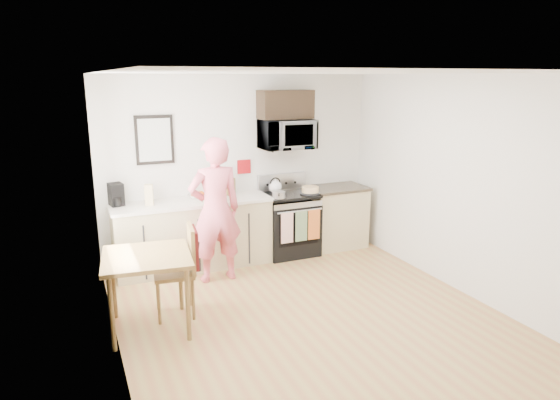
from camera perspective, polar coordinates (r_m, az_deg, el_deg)
name	(u,v)px	position (r m, az deg, el deg)	size (l,w,h in m)	color
floor	(312,318)	(5.61, 3.64, -13.27)	(4.60, 4.60, 0.00)	#9F683D
back_wall	(240,167)	(7.22, -4.54, 3.81)	(4.00, 0.04, 2.60)	silver
front_wall	(484,286)	(3.38, 22.26, -9.04)	(4.00, 0.04, 2.60)	silver
left_wall	(110,225)	(4.61, -18.81, -2.70)	(0.04, 4.60, 2.60)	silver
right_wall	(464,186)	(6.31, 20.24, 1.51)	(0.04, 4.60, 2.60)	silver
ceiling	(316,72)	(4.99, 4.11, 14.33)	(4.00, 4.60, 0.04)	white
window	(105,180)	(5.34, -19.41, 2.20)	(0.06, 1.40, 1.50)	white
cabinet_left	(193,236)	(6.93, -9.87, -4.04)	(2.10, 0.60, 0.90)	tan
countertop_left	(192,202)	(6.80, -10.03, -0.27)	(2.14, 0.64, 0.04)	silver
cabinet_right	(336,218)	(7.73, 6.39, -2.03)	(0.84, 0.60, 0.90)	tan
countertop_right	(337,188)	(7.62, 6.48, 1.37)	(0.88, 0.64, 0.04)	black
range	(289,225)	(7.36, 1.06, -2.88)	(0.76, 0.70, 1.16)	black
microwave	(287,134)	(7.19, 0.76, 7.50)	(0.76, 0.51, 0.42)	#AFAFB4
upper_cabinet	(285,104)	(7.19, 0.62, 10.87)	(0.76, 0.35, 0.40)	black
wall_art	(155,140)	(6.84, -14.15, 6.68)	(0.50, 0.04, 0.65)	black
wall_trivet	(244,167)	(7.23, -4.13, 3.82)	(0.20, 0.02, 0.20)	#A10D13
person	(215,210)	(6.33, -7.42, -1.19)	(0.68, 0.44, 1.85)	#E13D57
dining_table	(147,264)	(5.27, -14.97, -7.06)	(0.86, 0.86, 0.81)	brown
chair	(186,258)	(5.54, -10.65, -6.53)	(0.52, 0.48, 1.01)	brown
knife_block	(229,186)	(7.06, -5.83, 1.58)	(0.11, 0.15, 0.24)	brown
utensil_crock	(213,188)	(6.94, -7.71, 1.35)	(0.11, 0.11, 0.32)	#A10D13
fruit_bowl	(196,195)	(6.92, -9.53, 0.54)	(0.27, 0.27, 0.11)	white
milk_carton	(149,195)	(6.67, -14.75, 0.58)	(0.10, 0.10, 0.27)	#D0B27D
coffee_maker	(116,195)	(6.76, -18.22, 0.53)	(0.20, 0.26, 0.29)	black
bread_bag	(216,199)	(6.67, -7.34, 0.15)	(0.26, 0.12, 0.10)	tan
cake	(310,190)	(7.20, 3.47, 1.13)	(0.30, 0.30, 0.10)	black
kettle	(275,186)	(7.20, -0.54, 1.57)	(0.18, 0.18, 0.23)	white
pot	(279,195)	(6.92, -0.11, 0.61)	(0.19, 0.29, 0.09)	#AFAFB4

